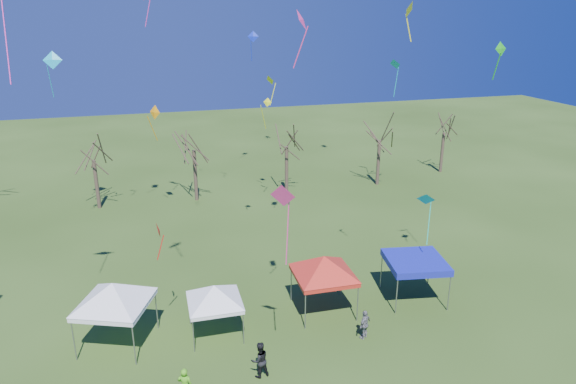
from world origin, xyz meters
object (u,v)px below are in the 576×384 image
tree_1 (91,143)px  tent_blue (415,262)px  tree_2 (193,132)px  person_grey (365,324)px  tree_3 (287,129)px  tree_5 (445,119)px  tree_4 (381,124)px  tent_red (324,260)px  tent_white_west (112,287)px  tent_white_mid (214,289)px  person_dark (260,360)px

tree_1 → tent_blue: size_ratio=2.00×
tree_2 → person_grey: (6.03, -23.59, -5.48)m
tree_3 → tree_5: bearing=6.5°
tree_4 → tent_red: tree_4 is taller
tent_white_west → tree_3: bearing=54.1°
tree_3 → tree_5: 17.81m
tree_1 → tree_4: (26.12, -0.65, 0.27)m
tree_4 → tent_white_west: size_ratio=1.86×
person_grey → tree_3: bearing=-131.3°
tree_3 → tent_white_mid: (-9.75, -20.79, -3.38)m
tent_white_west → tent_red: (11.10, 0.06, -0.06)m
tent_red → person_dark: bearing=-136.4°
tree_2 → tent_red: (4.84, -20.53, -3.09)m
tent_white_west → person_grey: 12.89m
tree_4 → tree_1: bearing=178.6°
tree_3 → tent_red: tree_3 is taller
tent_white_west → tent_blue: size_ratio=1.12×
tree_2 → tree_1: bearing=178.2°
tree_2 → person_grey: size_ratio=5.05×
tree_4 → tent_white_west: 31.49m
tree_2 → tree_5: tree_2 is taller
tent_white_west → person_dark: size_ratio=2.37×
tree_3 → tent_white_west: 25.16m
tent_white_mid → tent_red: tent_red is taller
tree_2 → tent_blue: 23.52m
tree_5 → tent_white_west: (-32.35, -22.27, -2.47)m
tent_red → tent_blue: tent_red is taller
person_grey → tent_white_mid: bearing=-53.9°
tree_1 → tent_red: bearing=-57.5°
tent_white_mid → tent_blue: size_ratio=1.01×
tree_1 → tent_red: 24.79m
person_grey → tree_1: bearing=-94.3°
tent_red → person_dark: 6.90m
tent_red → tree_5: bearing=46.3°
tree_4 → tent_blue: size_ratio=2.09×
tree_4 → person_dark: tree_4 is taller
tree_2 → tree_3: size_ratio=1.03×
tree_4 → person_dark: (-17.59, -24.63, -5.17)m
tree_2 → tree_4: tree_2 is taller
tent_white_mid → person_dark: tent_white_mid is taller
tree_2 → tent_white_mid: bearing=-93.6°
tree_4 → person_dark: bearing=-125.5°
person_dark → person_grey: bearing=-177.3°
tree_4 → tent_white_mid: bearing=-132.6°
tent_blue → tree_4: bearing=70.3°
tree_1 → tent_red: (13.24, -20.80, -2.60)m
tree_4 → tree_3: bearing=179.7°
tent_blue → person_dark: size_ratio=2.11×
tent_white_west → tree_5: bearing=34.5°
tree_1 → tent_white_mid: (7.05, -21.40, -3.09)m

